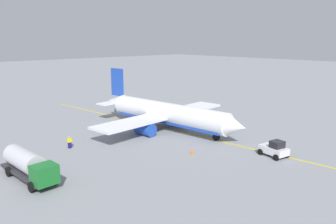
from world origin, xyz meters
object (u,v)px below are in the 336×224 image
fuel_tanker (29,165)px  safety_cone_nose (192,152)px  pushback_tug (274,149)px  refueling_worker (70,142)px  airplane (166,114)px

fuel_tanker → safety_cone_nose: size_ratio=15.35×
fuel_tanker → pushback_tug: (14.24, 26.28, -0.70)m
refueling_worker → safety_cone_nose: 17.22m
pushback_tug → refueling_worker: 27.89m
airplane → safety_cone_nose: size_ratio=49.19×
fuel_tanker → safety_cone_nose: bearing=71.7°
pushback_tug → refueling_worker: pushback_tug is taller
airplane → safety_cone_nose: bearing=-27.6°
fuel_tanker → safety_cone_nose: fuel_tanker is taller
airplane → fuel_tanker: size_ratio=3.21×
safety_cone_nose → airplane: bearing=152.4°
fuel_tanker → safety_cone_nose: 20.16m
fuel_tanker → refueling_worker: size_ratio=5.62×
safety_cone_nose → refueling_worker: bearing=-141.5°
airplane → refueling_worker: 17.13m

